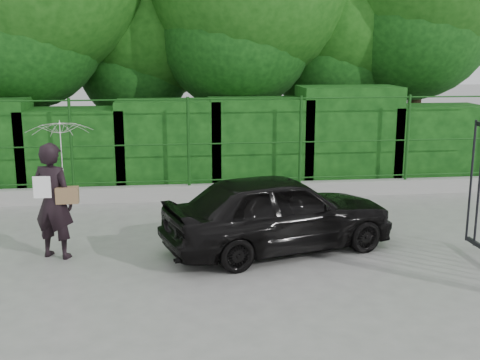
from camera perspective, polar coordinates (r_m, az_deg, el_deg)
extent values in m
plane|color=gray|center=(8.11, -6.44, -9.81)|extent=(80.00, 80.00, 0.00)
cube|color=#9E9E99|center=(12.36, -6.68, -1.22)|extent=(14.00, 0.25, 0.30)
cylinder|color=#134011|center=(12.30, -15.70, 3.32)|extent=(0.06, 0.06, 1.80)
cylinder|color=#134011|center=(12.16, -4.91, 3.64)|extent=(0.06, 0.06, 1.80)
cylinder|color=#134011|center=(12.45, 5.75, 3.83)|extent=(0.06, 0.06, 1.80)
cylinder|color=#134011|center=(13.14, 15.60, 3.89)|extent=(0.06, 0.06, 1.80)
cylinder|color=#134011|center=(12.30, -6.71, -0.09)|extent=(13.60, 0.03, 0.03)
cylinder|color=#134011|center=(12.16, -6.80, 3.36)|extent=(13.60, 0.03, 0.03)
cylinder|color=#134011|center=(12.05, -6.91, 7.58)|extent=(13.60, 0.03, 0.03)
cube|color=black|center=(13.34, -15.42, 2.70)|extent=(2.20, 1.20, 1.79)
cube|color=black|center=(13.18, -6.80, 3.30)|extent=(2.20, 1.20, 1.95)
cube|color=black|center=(13.33, 1.85, 3.53)|extent=(2.20, 1.20, 1.97)
cube|color=black|center=(13.75, 10.14, 4.13)|extent=(2.20, 1.20, 2.22)
cube|color=black|center=(14.49, 17.70, 3.27)|extent=(2.20, 1.20, 1.77)
cylinder|color=black|center=(15.03, -18.60, 8.77)|extent=(0.36, 0.36, 4.50)
cylinder|color=black|center=(16.08, -8.70, 7.24)|extent=(0.36, 0.36, 3.25)
sphere|color=#14470F|center=(16.02, -8.94, 14.20)|extent=(3.90, 3.90, 3.90)
cylinder|color=black|center=(15.17, 0.72, 8.96)|extent=(0.36, 0.36, 4.25)
cylinder|color=black|center=(16.39, 9.16, 7.76)|extent=(0.36, 0.36, 3.50)
sphere|color=#14470F|center=(16.36, 9.43, 15.11)|extent=(4.20, 4.20, 4.20)
cylinder|color=black|center=(16.65, 16.35, 9.65)|extent=(0.36, 0.36, 4.75)
cylinder|color=black|center=(9.67, 21.73, -0.45)|extent=(0.04, 0.04, 1.90)
cylinder|color=black|center=(9.88, 21.05, -0.12)|extent=(0.04, 0.04, 1.90)
imported|color=black|center=(9.22, -17.29, -1.89)|extent=(0.74, 0.62, 1.73)
imported|color=silver|center=(9.09, -16.61, 2.79)|extent=(0.94, 0.96, 0.86)
cube|color=brown|center=(9.08, -16.06, -1.38)|extent=(0.32, 0.15, 0.24)
cube|color=white|center=(9.07, -18.26, -0.65)|extent=(0.25, 0.02, 0.32)
imported|color=black|center=(9.21, 3.69, -3.02)|extent=(3.82, 2.38, 1.21)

